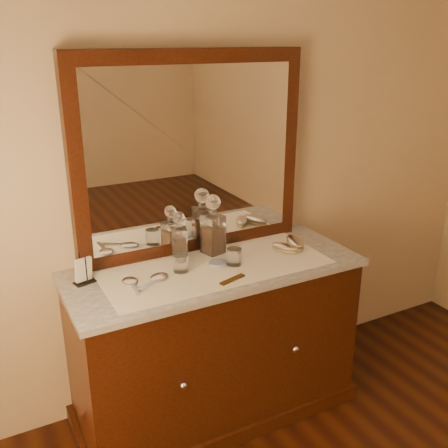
{
  "coord_description": "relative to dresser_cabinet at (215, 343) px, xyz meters",
  "views": [
    {
      "loc": [
        -1.02,
        -0.07,
        1.9
      ],
      "look_at": [
        0.0,
        1.85,
        1.1
      ],
      "focal_mm": 41.1,
      "sensor_mm": 36.0,
      "label": 1
    }
  ],
  "objects": [
    {
      "name": "tumblers",
      "position": [
        -0.04,
        -0.01,
        0.49
      ],
      "size": [
        0.33,
        0.12,
        0.08
      ],
      "color": "white",
      "rests_on": "lace_runner"
    },
    {
      "name": "lace_runner",
      "position": [
        0.0,
        -0.02,
        0.44
      ],
      "size": [
        1.1,
        0.45,
        0.0
      ],
      "primitive_type": "cube",
      "color": "white",
      "rests_on": "marble_top"
    },
    {
      "name": "mirror_frame",
      "position": [
        0.0,
        0.25,
        0.94
      ],
      "size": [
        1.2,
        0.08,
        1.0
      ],
      "primitive_type": "cube",
      "color": "black",
      "rests_on": "marble_top"
    },
    {
      "name": "knob_right",
      "position": [
        0.3,
        -0.28,
        0.04
      ],
      "size": [
        0.04,
        0.04,
        0.04
      ],
      "primitive_type": "sphere",
      "color": "silver",
      "rests_on": "dresser_cabinet"
    },
    {
      "name": "dresser_cabinet",
      "position": [
        0.0,
        0.0,
        0.0
      ],
      "size": [
        1.4,
        0.55,
        0.82
      ],
      "primitive_type": "cube",
      "color": "black",
      "rests_on": "floor"
    },
    {
      "name": "mirror_glass",
      "position": [
        0.0,
        0.21,
        0.94
      ],
      "size": [
        1.06,
        0.01,
        0.86
      ],
      "primitive_type": "cube",
      "color": "white",
      "rests_on": "marble_top"
    },
    {
      "name": "hand_mirror_outer",
      "position": [
        -0.42,
        -0.0,
        0.45
      ],
      "size": [
        0.08,
        0.18,
        0.02
      ],
      "color": "silver",
      "rests_on": "lace_runner"
    },
    {
      "name": "brush_near",
      "position": [
        0.4,
        -0.02,
        0.46
      ],
      "size": [
        0.13,
        0.16,
        0.04
      ],
      "color": "#95825B",
      "rests_on": "lace_runner"
    },
    {
      "name": "knob_left",
      "position": [
        -0.3,
        -0.28,
        0.04
      ],
      "size": [
        0.04,
        0.04,
        0.04
      ],
      "primitive_type": "sphere",
      "color": "silver",
      "rests_on": "dresser_cabinet"
    },
    {
      "name": "decanter_right",
      "position": [
        0.06,
        0.14,
        0.56
      ],
      "size": [
        0.12,
        0.12,
        0.31
      ],
      "color": "#8C4114",
      "rests_on": "lace_runner"
    },
    {
      "name": "decanter_left",
      "position": [
        -0.12,
        0.15,
        0.54
      ],
      "size": [
        0.09,
        0.09,
        0.25
      ],
      "color": "#8C4114",
      "rests_on": "lace_runner"
    },
    {
      "name": "napkin_rack",
      "position": [
        -0.6,
        0.11,
        0.5
      ],
      "size": [
        0.1,
        0.08,
        0.14
      ],
      "color": "black",
      "rests_on": "marble_top"
    },
    {
      "name": "marble_top",
      "position": [
        0.0,
        0.0,
        0.42
      ],
      "size": [
        1.44,
        0.59,
        0.03
      ],
      "primitive_type": "cube",
      "color": "silver",
      "rests_on": "dresser_cabinet"
    },
    {
      "name": "comb",
      "position": [
        -0.0,
        -0.18,
        0.45
      ],
      "size": [
        0.14,
        0.06,
        0.01
      ],
      "primitive_type": "cube",
      "rotation": [
        0.0,
        0.0,
        0.28
      ],
      "color": "brown",
      "rests_on": "lace_runner"
    },
    {
      "name": "pin_dish",
      "position": [
        0.02,
        -0.0,
        0.45
      ],
      "size": [
        0.12,
        0.12,
        0.02
      ],
      "primitive_type": "cylinder",
      "rotation": [
        0.0,
        0.0,
        -0.39
      ],
      "color": "white",
      "rests_on": "lace_runner"
    },
    {
      "name": "hand_mirror_inner",
      "position": [
        -0.3,
        -0.02,
        0.45
      ],
      "size": [
        0.19,
        0.15,
        0.02
      ],
      "color": "silver",
      "rests_on": "lace_runner"
    },
    {
      "name": "brush_far",
      "position": [
        0.48,
        0.01,
        0.47
      ],
      "size": [
        0.12,
        0.19,
        0.05
      ],
      "color": "#95825B",
      "rests_on": "lace_runner"
    },
    {
      "name": "dresser_plinth",
      "position": [
        0.0,
        0.0,
        -0.37
      ],
      "size": [
        1.46,
        0.59,
        0.08
      ],
      "primitive_type": "cube",
      "color": "black",
      "rests_on": "floor"
    }
  ]
}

